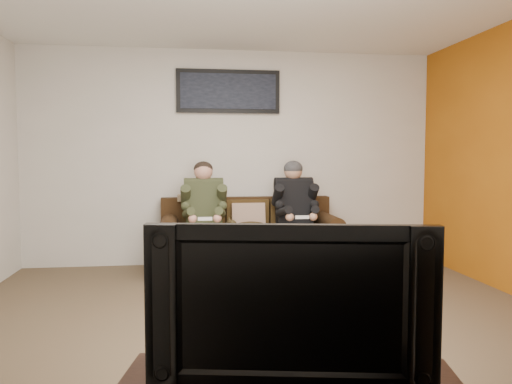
{
  "coord_description": "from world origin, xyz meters",
  "views": [
    {
      "loc": [
        -0.54,
        -3.86,
        1.31
      ],
      "look_at": [
        0.15,
        1.2,
        0.95
      ],
      "focal_mm": 35.0,
      "sensor_mm": 36.0,
      "label": 1
    }
  ],
  "objects": [
    {
      "name": "floor",
      "position": [
        0.0,
        0.0,
        0.0
      ],
      "size": [
        5.0,
        5.0,
        0.0
      ],
      "primitive_type": "plane",
      "color": "brown",
      "rests_on": "ground"
    },
    {
      "name": "wall_back",
      "position": [
        0.0,
        2.25,
        1.3
      ],
      "size": [
        5.0,
        0.0,
        5.0
      ],
      "primitive_type": "plane",
      "rotation": [
        1.57,
        0.0,
        0.0
      ],
      "color": "beige",
      "rests_on": "ground"
    },
    {
      "name": "wall_front",
      "position": [
        0.0,
        -2.25,
        1.3
      ],
      "size": [
        5.0,
        0.0,
        5.0
      ],
      "primitive_type": "plane",
      "rotation": [
        -1.57,
        0.0,
        0.0
      ],
      "color": "beige",
      "rests_on": "ground"
    },
    {
      "name": "sofa",
      "position": [
        0.15,
        1.82,
        0.31
      ],
      "size": [
        2.02,
        0.87,
        0.83
      ],
      "color": "#311F0E",
      "rests_on": "ground"
    },
    {
      "name": "throw_pillow",
      "position": [
        0.15,
        1.86,
        0.59
      ],
      "size": [
        0.39,
        0.18,
        0.38
      ],
      "primitive_type": "cube",
      "rotation": [
        -0.21,
        0.0,
        0.0
      ],
      "color": "#A17F69",
      "rests_on": "sofa"
    },
    {
      "name": "throw_blanket",
      "position": [
        -0.47,
        2.08,
        0.83
      ],
      "size": [
        0.41,
        0.2,
        0.07
      ],
      "primitive_type": "cube",
      "color": "tan",
      "rests_on": "sofa"
    },
    {
      "name": "person_left",
      "position": [
        -0.37,
        1.65,
        0.7
      ],
      "size": [
        0.51,
        0.87,
        1.26
      ],
      "color": "#746149",
      "rests_on": "sofa"
    },
    {
      "name": "person_right",
      "position": [
        0.66,
        1.65,
        0.7
      ],
      "size": [
        0.51,
        0.86,
        1.27
      ],
      "color": "black",
      "rests_on": "sofa"
    },
    {
      "name": "cat",
      "position": [
        0.12,
        1.6,
        0.5
      ],
      "size": [
        0.66,
        0.26,
        0.24
      ],
      "color": "#46381B",
      "rests_on": "sofa"
    },
    {
      "name": "framed_poster",
      "position": [
        -0.05,
        2.22,
        2.1
      ],
      "size": [
        1.25,
        0.05,
        0.52
      ],
      "color": "black",
      "rests_on": "wall_back"
    },
    {
      "name": "television",
      "position": [
        -0.14,
        -1.95,
        0.74
      ],
      "size": [
        1.11,
        0.34,
        0.63
      ],
      "primitive_type": "imported",
      "rotation": [
        0.0,
        0.0,
        -0.18
      ],
      "color": "black",
      "rests_on": "tv_stand"
    }
  ]
}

